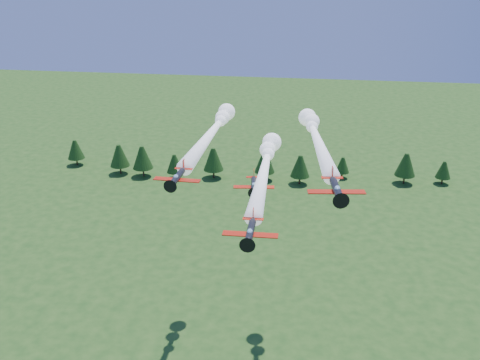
# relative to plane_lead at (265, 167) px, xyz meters

# --- Properties ---
(plane_lead) EXTENTS (7.34, 42.80, 3.70)m
(plane_lead) POSITION_rel_plane_lead_xyz_m (0.00, 0.00, 0.00)
(plane_lead) COLOR black
(plane_lead) RESTS_ON ground
(plane_left) EXTENTS (7.24, 43.74, 3.70)m
(plane_left) POSITION_rel_plane_lead_xyz_m (-11.43, 12.15, 2.27)
(plane_left) COLOR black
(plane_left) RESTS_ON ground
(plane_right) EXTENTS (11.15, 44.06, 3.70)m
(plane_right) POSITION_rel_plane_lead_xyz_m (8.46, 10.36, 2.49)
(plane_right) COLOR black
(plane_right) RESTS_ON ground
(plane_slot) EXTENTS (6.77, 7.36, 2.37)m
(plane_slot) POSITION_rel_plane_lead_xyz_m (-1.25, -5.37, -1.23)
(plane_slot) COLOR black
(plane_slot) RESTS_ON ground
(treeline) EXTENTS (178.10, 15.59, 11.85)m
(treeline) POSITION_rel_plane_lead_xyz_m (-14.90, 98.30, -35.72)
(treeline) COLOR #382314
(treeline) RESTS_ON ground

